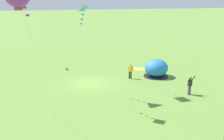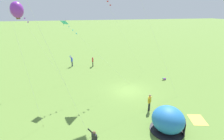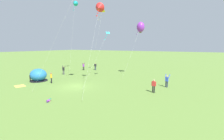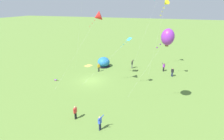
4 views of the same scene
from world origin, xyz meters
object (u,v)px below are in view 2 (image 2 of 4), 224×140
popup_tent (168,120)px  kite_purple (17,10)px  person_strolling (149,102)px  person_near_tent (94,140)px  person_watching_sky (72,61)px  kite_cyan (69,26)px  person_with_toddler (93,61)px  toddler_crawling (164,79)px

popup_tent → kite_purple: bearing=44.4°
person_strolling → person_near_tent: size_ratio=0.91×
popup_tent → person_watching_sky: popup_tent is taller
popup_tent → kite_cyan: (9.22, 7.17, 6.73)m
person_strolling → kite_purple: bearing=51.9°
kite_purple → person_watching_sky: bearing=-42.9°
person_with_toddler → person_near_tent: person_near_tent is taller
popup_tent → person_near_tent: size_ratio=1.49×
popup_tent → toddler_crawling: popup_tent is taller
popup_tent → person_strolling: 3.16m
kite_cyan → popup_tent: bearing=-142.1°
person_with_toddler → person_watching_sky: size_ratio=0.91×
person_with_toddler → person_strolling: same height
popup_tent → person_watching_sky: 20.72m
person_near_tent → kite_purple: 17.66m
popup_tent → toddler_crawling: bearing=-28.6°
person_near_tent → toddler_crawling: bearing=-47.2°
person_with_toddler → person_strolling: size_ratio=1.00×
kite_purple → person_with_toddler: bearing=-60.1°
person_near_tent → person_with_toddler: bearing=-7.9°
person_near_tent → kite_purple: (13.99, 6.74, 8.41)m
kite_cyan → kite_purple: kite_purple is taller
toddler_crawling → person_watching_sky: person_watching_sky is taller
toddler_crawling → kite_cyan: 14.66m
person_near_tent → kite_purple: size_ratio=0.18×
toddler_crawling → person_near_tent: bearing=132.8°
person_strolling → kite_cyan: kite_cyan is taller
kite_cyan → kite_purple: bearing=55.4°
toddler_crawling → person_with_toddler: 12.44m
person_with_toddler → person_watching_sky: (0.93, 3.52, 0.03)m
person_watching_sky → kite_purple: size_ratio=0.18×
kite_cyan → toddler_crawling: bearing=-87.0°
person_with_toddler → person_near_tent: bearing=172.1°
person_near_tent → kite_cyan: bearing=5.8°
toddler_crawling → popup_tent: bearing=151.4°
person_with_toddler → person_near_tent: (-19.39, 2.67, 0.03)m
person_strolling → person_near_tent: person_near_tent is taller
popup_tent → kite_cyan: size_ratio=0.33×
person_near_tent → person_watching_sky: (20.32, 0.84, 0.00)m
popup_tent → kite_cyan: kite_cyan is taller
person_watching_sky → kite_cyan: 12.30m
person_near_tent → kite_purple: kite_purple is taller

